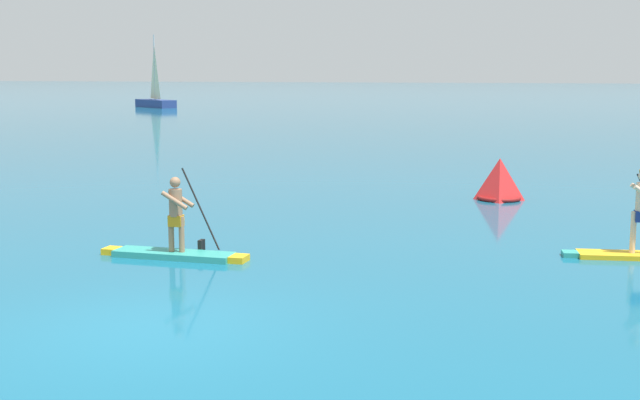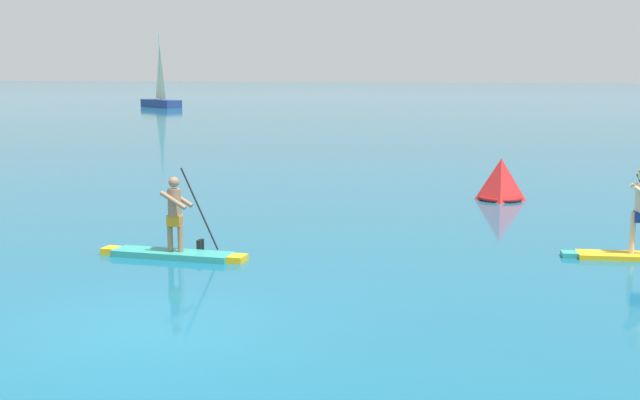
% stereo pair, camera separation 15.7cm
% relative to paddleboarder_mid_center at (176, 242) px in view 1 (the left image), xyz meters
% --- Properties ---
extents(ground, '(440.00, 440.00, 0.00)m').
position_rel_paddleboarder_mid_center_xyz_m(ground, '(1.51, -4.45, -0.32)').
color(ground, '#145B7A').
extents(paddleboarder_mid_center, '(3.06, 0.84, 1.77)m').
position_rel_paddleboarder_mid_center_xyz_m(paddleboarder_mid_center, '(0.00, 0.00, 0.00)').
color(paddleboarder_mid_center, teal).
rests_on(paddleboarder_mid_center, ground).
extents(race_marker_buoy, '(1.25, 1.25, 1.20)m').
position_rel_paddleboarder_mid_center_xyz_m(race_marker_buoy, '(5.90, 9.30, 0.21)').
color(race_marker_buoy, red).
rests_on(race_marker_buoy, ground).
extents(sailboat_left_horizon, '(5.27, 4.51, 6.94)m').
position_rel_paddleboarder_mid_center_xyz_m(sailboat_left_horizon, '(-28.80, 61.76, 0.52)').
color(sailboat_left_horizon, navy).
rests_on(sailboat_left_horizon, ground).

